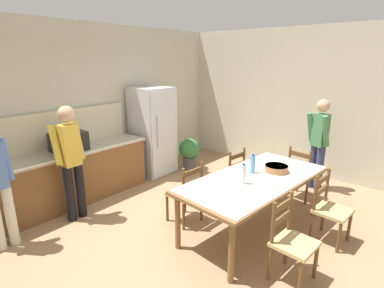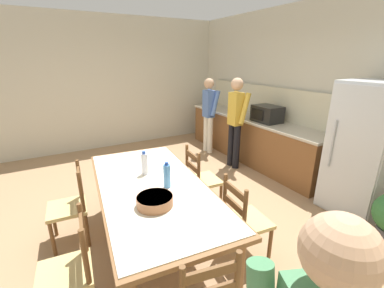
{
  "view_description": "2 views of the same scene",
  "coord_description": "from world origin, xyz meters",
  "views": [
    {
      "loc": [
        -2.77,
        -2.21,
        2.29
      ],
      "look_at": [
        0.07,
        0.19,
        1.23
      ],
      "focal_mm": 28.0,
      "sensor_mm": 36.0,
      "label": 1
    },
    {
      "loc": [
        2.83,
        -1.27,
        2.02
      ],
      "look_at": [
        0.22,
        0.19,
        1.0
      ],
      "focal_mm": 24.0,
      "sensor_mm": 36.0,
      "label": 2
    }
  ],
  "objects": [
    {
      "name": "person_at_sink",
      "position": [
        -1.75,
        1.71,
        0.91
      ],
      "size": [
        0.4,
        0.28,
        1.61
      ],
      "rotation": [
        0.0,
        0.0,
        1.57
      ],
      "color": "silver",
      "rests_on": "ground"
    },
    {
      "name": "serving_bowl",
      "position": [
        0.96,
        -0.59,
        0.83
      ],
      "size": [
        0.32,
        0.32,
        0.09
      ],
      "color": "#9E6642",
      "rests_on": "dining_table"
    },
    {
      "name": "microwave",
      "position": [
        -0.55,
        2.21,
        1.03
      ],
      "size": [
        0.5,
        0.39,
        0.3
      ],
      "color": "black",
      "rests_on": "kitchen_counter"
    },
    {
      "name": "counter_splashback",
      "position": [
        -0.98,
        2.54,
        1.18
      ],
      "size": [
        3.42,
        0.03,
        0.6
      ],
      "primitive_type": "cube",
      "color": "beige",
      "rests_on": "kitchen_counter"
    },
    {
      "name": "wall_left",
      "position": [
        -3.26,
        0.0,
        1.45
      ],
      "size": [
        0.12,
        5.2,
        2.9
      ],
      "primitive_type": "cube",
      "color": "beige",
      "rests_on": "ground"
    },
    {
      "name": "wall_back",
      "position": [
        0.0,
        2.66,
        1.45
      ],
      "size": [
        6.52,
        0.12,
        2.9
      ],
      "primitive_type": "cube",
      "color": "beige",
      "rests_on": "ground"
    },
    {
      "name": "chair_side_far_right",
      "position": [
        1.15,
        0.28,
        0.44
      ],
      "size": [
        0.46,
        0.44,
        0.91
      ],
      "rotation": [
        0.0,
        0.0,
        3.04
      ],
      "color": "brown",
      "rests_on": "ground"
    },
    {
      "name": "chair_side_near_right",
      "position": [
        1.0,
        -1.33,
        0.44
      ],
      "size": [
        0.45,
        0.43,
        0.91
      ],
      "rotation": [
        0.0,
        0.0,
        -0.08
      ],
      "color": "brown",
      "rests_on": "ground"
    },
    {
      "name": "dining_table",
      "position": [
        0.58,
        -0.48,
        0.71
      ],
      "size": [
        2.31,
        1.24,
        0.78
      ],
      "rotation": [
        0.0,
        0.0,
        -0.09
      ],
      "color": "brown",
      "rests_on": "ground"
    },
    {
      "name": "person_at_counter",
      "position": [
        -0.81,
        1.69,
        0.95
      ],
      "size": [
        0.42,
        0.29,
        1.68
      ],
      "rotation": [
        0.0,
        0.0,
        1.57
      ],
      "color": "black",
      "rests_on": "ground"
    },
    {
      "name": "chair_side_far_left",
      "position": [
        0.16,
        0.37,
        0.44
      ],
      "size": [
        0.45,
        0.43,
        0.91
      ],
      "rotation": [
        0.0,
        0.0,
        3.07
      ],
      "color": "brown",
      "rests_on": "ground"
    },
    {
      "name": "ground_plane",
      "position": [
        0.0,
        0.0,
        0.0
      ],
      "size": [
        8.32,
        8.32,
        0.0
      ],
      "primitive_type": "plane",
      "color": "#9E7A56"
    },
    {
      "name": "bottle_off_centre",
      "position": [
        0.7,
        -0.36,
        0.91
      ],
      "size": [
        0.07,
        0.07,
        0.27
      ],
      "color": "#4C8ED6",
      "rests_on": "dining_table"
    },
    {
      "name": "kitchen_counter",
      "position": [
        -0.98,
        2.23,
        0.44
      ],
      "size": [
        3.46,
        0.66,
        0.88
      ],
      "color": "brown",
      "rests_on": "ground"
    },
    {
      "name": "bottle_near_centre",
      "position": [
        0.3,
        -0.45,
        0.91
      ],
      "size": [
        0.07,
        0.07,
        0.27
      ],
      "color": "silver",
      "rests_on": "dining_table"
    },
    {
      "name": "refrigerator",
      "position": [
        1.21,
        2.19,
        0.88
      ],
      "size": [
        0.72,
        0.73,
        1.76
      ],
      "color": "silver",
      "rests_on": "ground"
    },
    {
      "name": "chair_side_near_left",
      "position": [
        0.01,
        -1.24,
        0.44
      ],
      "size": [
        0.45,
        0.43,
        0.91
      ],
      "rotation": [
        0.0,
        0.0,
        -0.07
      ],
      "color": "brown",
      "rests_on": "ground"
    }
  ]
}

